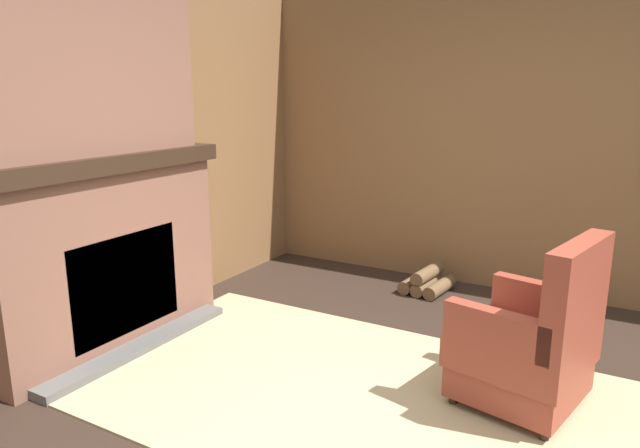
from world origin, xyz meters
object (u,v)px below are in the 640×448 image
Objects in this scene: oil_lamp_vase at (11,144)px; storage_case at (171,136)px; armchair at (530,345)px; decorative_plate_on_mantel at (103,133)px; firewood_stack at (427,282)px.

oil_lamp_vase reaches higher than storage_case.
storage_case is at bearing 89.99° from oil_lamp_vase.
armchair is at bearing 22.87° from oil_lamp_vase.
decorative_plate_on_mantel is (-2.67, -0.48, 1.07)m from armchair.
oil_lamp_vase is at bearing 35.15° from armchair.
firewood_stack is 1.85× the size of decorative_plate_on_mantel.
decorative_plate_on_mantel reaches higher than armchair.
armchair is 3.93× the size of decorative_plate_on_mantel.
decorative_plate_on_mantel reaches higher than storage_case.
armchair is 3.23× the size of oil_lamp_vase.
armchair is at bearing -53.68° from firewood_stack.
oil_lamp_vase is 0.64m from decorative_plate_on_mantel.
firewood_stack is 3.31m from oil_lamp_vase.
firewood_stack is 1.97× the size of storage_case.
decorative_plate_on_mantel is (-0.02, -0.59, 0.06)m from storage_case.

